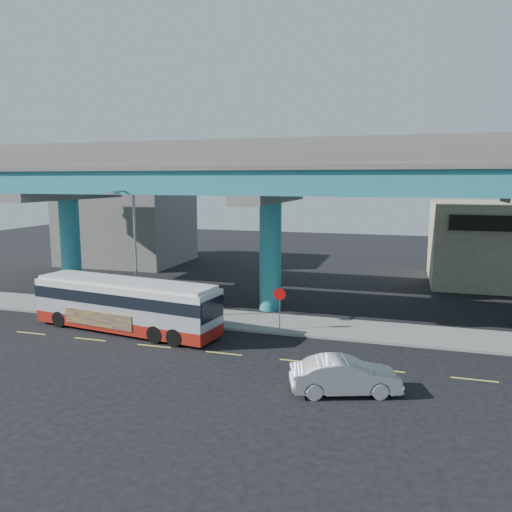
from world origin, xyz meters
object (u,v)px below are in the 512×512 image
(sedan, at_px, (345,376))
(street_lamp, at_px, (130,236))
(transit_bus, at_px, (125,303))
(parked_car, at_px, (86,296))
(stop_sign, at_px, (280,300))

(sedan, height_order, street_lamp, street_lamp)
(transit_bus, distance_m, sedan, 14.45)
(parked_car, bearing_deg, sedan, -113.12)
(sedan, bearing_deg, parked_car, 46.31)
(stop_sign, bearing_deg, transit_bus, -140.43)
(sedan, bearing_deg, stop_sign, 13.70)
(sedan, height_order, stop_sign, stop_sign)
(parked_car, relative_size, stop_sign, 1.71)
(sedan, xyz_separation_m, stop_sign, (-4.70, 7.55, 1.19))
(parked_car, height_order, stop_sign, stop_sign)
(stop_sign, bearing_deg, parked_car, -161.91)
(sedan, distance_m, stop_sign, 8.97)
(transit_bus, relative_size, stop_sign, 4.88)
(parked_car, bearing_deg, transit_bus, -122.99)
(transit_bus, xyz_separation_m, sedan, (13.48, -5.12, -0.92))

